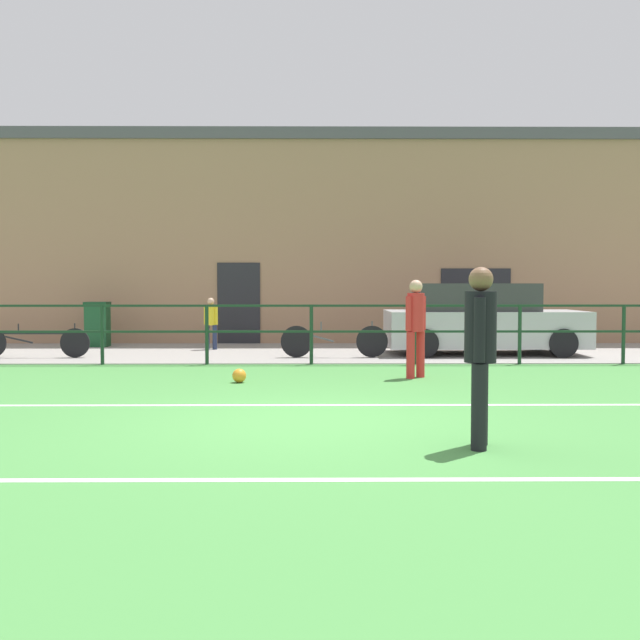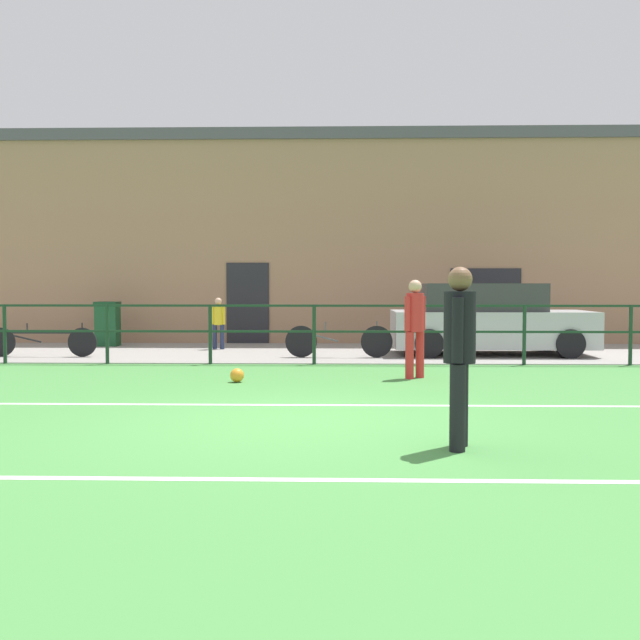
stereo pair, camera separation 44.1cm
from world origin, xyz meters
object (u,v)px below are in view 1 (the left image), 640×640
player_striker (416,322)px  bicycle_parked_0 (334,341)px  spectator_child (211,320)px  bicycle_parked_1 (33,342)px  parked_car_red (481,320)px  soccer_ball_match (239,376)px  player_goalkeeper (480,345)px  trash_bin_0 (98,324)px

player_striker → bicycle_parked_0: player_striker is taller
spectator_child → bicycle_parked_0: bearing=152.9°
spectator_child → bicycle_parked_1: 3.95m
parked_car_red → bicycle_parked_0: bearing=-166.2°
soccer_ball_match → parked_car_red: 6.75m
player_striker → parked_car_red: size_ratio=0.38×
player_striker → soccer_ball_match: size_ratio=7.36×
parked_car_red → bicycle_parked_0: parked_car_red is taller
spectator_child → bicycle_parked_1: (-3.42, -1.95, -0.36)m
player_goalkeeper → bicycle_parked_1: player_goalkeeper is taller
trash_bin_0 → player_goalkeeper: bearing=-58.9°
bicycle_parked_0 → bicycle_parked_1: bicycle_parked_0 is taller
player_goalkeeper → soccer_ball_match: bearing=45.2°
trash_bin_0 → soccer_ball_match: bearing=-58.2°
player_goalkeeper → parked_car_red: size_ratio=0.40×
bicycle_parked_1 → spectator_child: bearing=29.7°
player_goalkeeper → bicycle_parked_1: size_ratio=0.72×
player_goalkeeper → bicycle_parked_1: bearing=55.8°
spectator_child → player_goalkeeper: bearing=118.1°
soccer_ball_match → spectator_child: bearing=102.1°
parked_car_red → bicycle_parked_0: size_ratio=1.90×
player_goalkeeper → bicycle_parked_1: (-7.37, 8.54, -0.62)m
bicycle_parked_0 → soccer_ball_match: bearing=-112.2°
parked_car_red → bicycle_parked_0: (-3.24, -0.80, -0.39)m
player_goalkeeper → parked_car_red: (2.11, 9.34, -0.21)m
player_goalkeeper → trash_bin_0: 13.27m
player_striker → spectator_child: (-4.07, 5.23, -0.21)m
player_goalkeeper → spectator_child: 11.21m
player_striker → player_goalkeeper: bearing=48.9°
player_striker → trash_bin_0: player_striker is taller
player_striker → soccer_ball_match: (-2.83, -0.59, -0.80)m
bicycle_parked_0 → bicycle_parked_1: size_ratio=0.95×
soccer_ball_match → parked_car_red: (4.82, 4.67, 0.64)m
player_striker → bicycle_parked_0: (-1.25, 3.28, -0.55)m
soccer_ball_match → trash_bin_0: (-4.14, 6.69, 0.46)m
player_goalkeeper → player_striker: 5.26m
soccer_ball_match → parked_car_red: size_ratio=0.05×
soccer_ball_match → trash_bin_0: trash_bin_0 is taller
player_striker → spectator_child: size_ratio=1.33×
player_goalkeeper → parked_car_red: bearing=2.3°
player_striker → bicycle_parked_0: bearing=-109.0°
parked_car_red → spectator_child: bearing=169.3°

